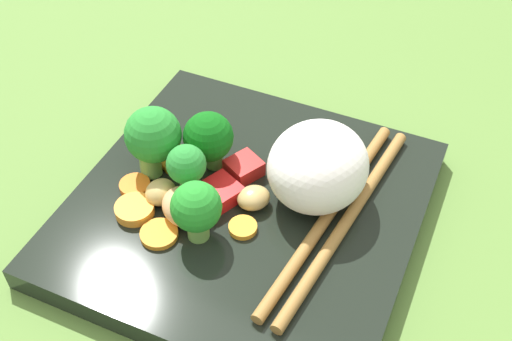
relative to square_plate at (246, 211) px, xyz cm
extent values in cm
cube|color=#598137|center=(0.00, 0.00, -1.99)|extent=(110.00, 110.00, 2.00)
cube|color=black|center=(0.00, 0.00, 0.00)|extent=(26.26, 26.26, 1.98)
ellipsoid|color=white|center=(4.32, 2.96, 4.06)|extent=(7.57, 8.15, 6.14)
cylinder|color=#5DA244|center=(-4.03, 2.34, 1.92)|extent=(1.98, 1.97, 1.95)
sphere|color=#0E5D13|center=(-4.29, 2.09, 4.09)|extent=(3.87, 3.87, 3.87)
cylinder|color=#71B256|center=(-4.07, -1.39, 2.08)|extent=(1.39, 1.59, 2.30)
sphere|color=#2A8C35|center=(-4.12, -1.34, 4.26)|extent=(2.93, 2.93, 2.93)
cylinder|color=#6EA64A|center=(-8.02, -0.56, 2.10)|extent=(2.54, 2.64, 2.51)
sphere|color=#278A2F|center=(-7.82, -0.48, 4.52)|extent=(4.31, 4.31, 4.31)
cylinder|color=#6CA748|center=(-1.49, -4.37, 1.85)|extent=(1.98, 2.01, 1.76)
sphere|color=#249029|center=(-1.62, -4.20, 3.83)|extent=(3.60, 3.60, 3.60)
cylinder|color=orange|center=(-3.99, -5.68, 1.19)|extent=(3.84, 3.84, 0.40)
cylinder|color=#FC9C2E|center=(-6.75, -4.68, 1.36)|extent=(3.35, 3.35, 0.75)
cylinder|color=orange|center=(-8.17, -2.61, 1.25)|extent=(3.30, 3.30, 0.52)
cylinder|color=orange|center=(1.03, -2.46, 1.20)|extent=(2.90, 2.90, 0.43)
cylinder|color=orange|center=(-6.50, 1.30, 1.28)|extent=(4.36, 4.36, 0.58)
cube|color=red|center=(-1.52, 2.56, 1.63)|extent=(3.14, 3.19, 1.29)
cube|color=red|center=(-1.97, -0.66, 1.60)|extent=(3.70, 3.84, 1.22)
ellipsoid|color=tan|center=(0.62, -0.42, 1.74)|extent=(3.27, 3.32, 1.51)
ellipsoid|color=tan|center=(-3.24, -3.31, 2.13)|extent=(4.75, 4.54, 2.29)
ellipsoid|color=tan|center=(-5.70, -2.72, 1.87)|extent=(2.42, 2.64, 1.75)
cylinder|color=olive|center=(7.48, 1.32, 1.43)|extent=(2.21, 20.70, 0.89)
cylinder|color=olive|center=(6.08, 1.41, 1.43)|extent=(2.21, 20.70, 0.89)
camera|label=1|loc=(15.23, -28.17, 36.55)|focal=44.99mm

